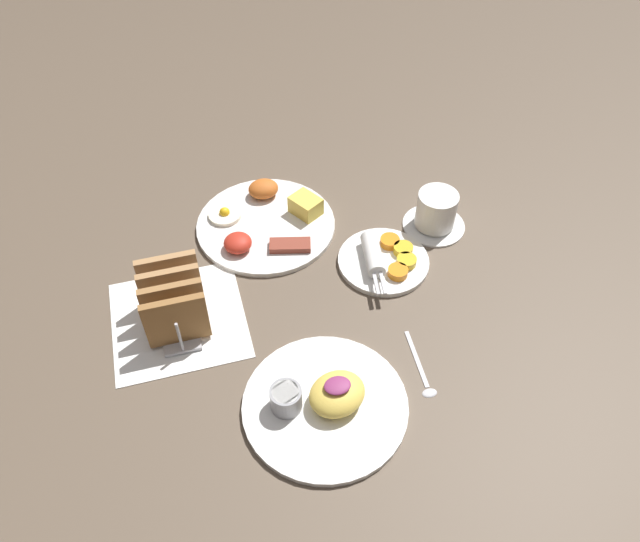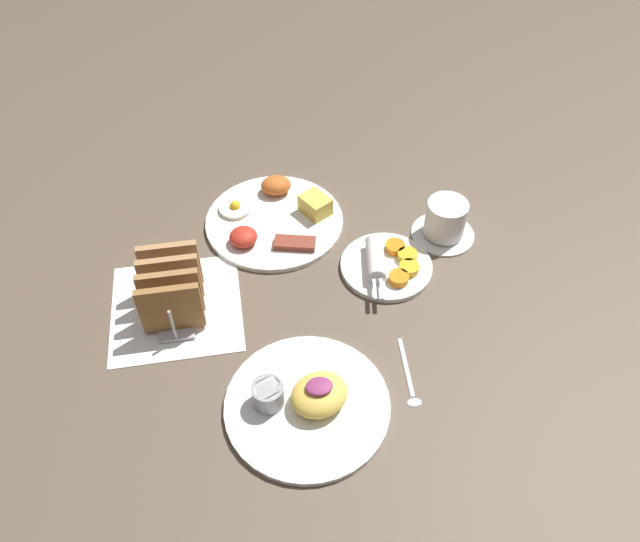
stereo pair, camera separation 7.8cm
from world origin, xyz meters
TOP-DOWN VIEW (x-y plane):
  - ground_plane at (0.00, 0.00)m, footprint 3.00×3.00m
  - napkin_flat at (-0.21, 0.01)m, footprint 0.22×0.22m
  - plate_breakfast at (-0.02, 0.20)m, footprint 0.27×0.27m
  - plate_condiments at (0.17, 0.04)m, footprint 0.17×0.18m
  - plate_foreground at (-0.02, -0.22)m, footprint 0.25×0.25m
  - toast_rack at (-0.21, 0.01)m, footprint 0.10×0.15m
  - coffee_cup at (0.29, 0.11)m, footprint 0.12×0.12m
  - teaspoon at (0.15, -0.20)m, footprint 0.02×0.13m

SIDE VIEW (x-z plane):
  - ground_plane at x=0.00m, z-range 0.00..0.00m
  - napkin_flat at x=-0.21m, z-range 0.00..0.00m
  - teaspoon at x=0.15m, z-range 0.00..0.01m
  - plate_breakfast at x=-0.02m, z-range -0.01..0.03m
  - plate_condiments at x=0.17m, z-range -0.01..0.03m
  - plate_foreground at x=-0.02m, z-range -0.01..0.04m
  - coffee_cup at x=0.29m, z-range 0.00..0.08m
  - toast_rack at x=-0.21m, z-range 0.00..0.10m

